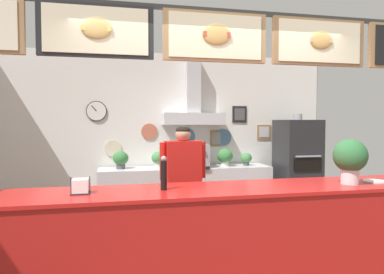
{
  "coord_description": "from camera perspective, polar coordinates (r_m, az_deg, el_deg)",
  "views": [
    {
      "loc": [
        -0.89,
        -3.38,
        1.67
      ],
      "look_at": [
        0.02,
        0.79,
        1.47
      ],
      "focal_mm": 33.23,
      "sensor_mm": 36.0,
      "label": 1
    }
  ],
  "objects": [
    {
      "name": "service_counter",
      "position": [
        3.26,
        4.52,
        -17.56
      ],
      "size": [
        4.16,
        0.69,
        1.09
      ],
      "color": "#B21916",
      "rests_on": "ground_plane"
    },
    {
      "name": "back_wall_assembly",
      "position": [
        5.98,
        -3.54,
        1.03
      ],
      "size": [
        5.68,
        3.13,
        2.83
      ],
      "color": "#9E9E99",
      "rests_on": "ground_plane"
    },
    {
      "name": "napkin_holder",
      "position": [
        2.99,
        -17.47,
        -7.61
      ],
      "size": [
        0.15,
        0.14,
        0.13
      ],
      "color": "#262628",
      "rests_on": "service_counter"
    },
    {
      "name": "potted_rosemary",
      "position": [
        5.79,
        -5.43,
        -3.45
      ],
      "size": [
        0.22,
        0.22,
        0.26
      ],
      "color": "beige",
      "rests_on": "back_prep_counter"
    },
    {
      "name": "pizza_oven",
      "position": [
        6.26,
        16.53,
        -5.05
      ],
      "size": [
        0.63,
        0.68,
        1.78
      ],
      "color": "#232326",
      "rests_on": "ground_plane"
    },
    {
      "name": "potted_basil",
      "position": [
        6.02,
        5.31,
        -3.12
      ],
      "size": [
        0.26,
        0.26,
        0.29
      ],
      "color": "beige",
      "rests_on": "back_prep_counter"
    },
    {
      "name": "shop_worker",
      "position": [
        4.5,
        -1.45,
        -7.81
      ],
      "size": [
        0.59,
        0.26,
        1.6
      ],
      "rotation": [
        0.0,
        0.0,
        3.24
      ],
      "color": "#232328",
      "rests_on": "ground_plane"
    },
    {
      "name": "pepper_grinder",
      "position": [
        3.0,
        -4.56,
        -5.81
      ],
      "size": [
        0.05,
        0.05,
        0.29
      ],
      "color": "black",
      "rests_on": "service_counter"
    },
    {
      "name": "basil_vase",
      "position": [
        3.56,
        24.04,
        -3.22
      ],
      "size": [
        0.3,
        0.3,
        0.41
      ],
      "color": "silver",
      "rests_on": "service_counter"
    },
    {
      "name": "potted_thyme",
      "position": [
        5.76,
        -11.38,
        -3.47
      ],
      "size": [
        0.25,
        0.25,
        0.28
      ],
      "color": "#4C4C51",
      "rests_on": "back_prep_counter"
    },
    {
      "name": "potted_oregano",
      "position": [
        6.14,
        8.68,
        -3.4
      ],
      "size": [
        0.2,
        0.2,
        0.22
      ],
      "color": "#4C4C51",
      "rests_on": "back_prep_counter"
    },
    {
      "name": "condiment_plate",
      "position": [
        3.82,
        27.27,
        -6.32
      ],
      "size": [
        0.21,
        0.21,
        0.01
      ],
      "color": "white",
      "rests_on": "service_counter"
    },
    {
      "name": "back_prep_counter",
      "position": [
        5.94,
        -0.96,
        -9.26
      ],
      "size": [
        2.82,
        0.58,
        0.91
      ],
      "color": "silver",
      "rests_on": "ground_plane"
    },
    {
      "name": "espresso_machine",
      "position": [
        5.84,
        0.12,
        -3.04
      ],
      "size": [
        0.48,
        0.52,
        0.38
      ],
      "color": "#A3A5AD",
      "rests_on": "back_prep_counter"
    }
  ]
}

